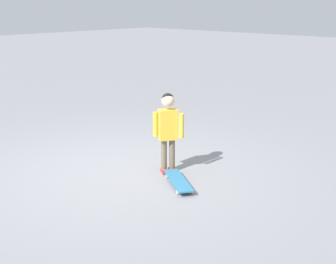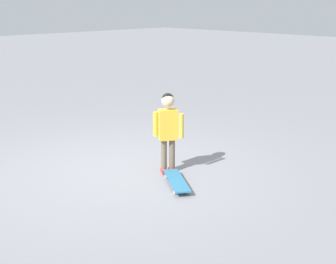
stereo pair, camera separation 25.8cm
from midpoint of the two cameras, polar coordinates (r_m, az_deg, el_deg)
The scene contains 3 objects.
ground_plane at distance 6.36m, azimuth -4.88°, elevation -4.65°, with size 50.00×50.00×0.00m, color gray.
child_person at distance 6.08m, azimuth 1.22°, elevation 0.96°, with size 0.28×0.36×1.06m.
skateboard at distance 5.81m, azimuth 2.32°, elevation -5.94°, with size 0.58×0.75×0.07m.
Camera 2 is at (3.68, 4.71, 2.19)m, focal length 50.31 mm.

